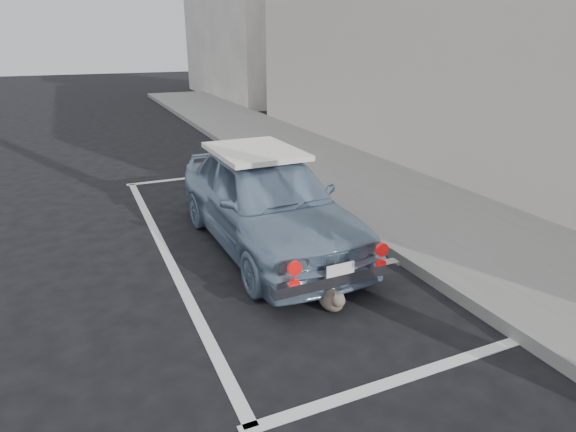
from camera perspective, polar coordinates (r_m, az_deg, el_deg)
ground at (r=4.59m, az=4.50°, el=-16.62°), size 80.00×80.00×0.00m
sidewalk at (r=7.70m, az=18.58°, el=-1.13°), size 2.80×40.00×0.15m
building_far at (r=24.62m, az=-5.09°, el=23.22°), size 3.50×10.00×8.00m
pline_rear at (r=4.49m, az=13.62°, el=-18.13°), size 3.00×0.12×0.01m
pline_front at (r=10.34m, az=-10.32°, el=4.61°), size 3.00×0.12×0.01m
pline_side at (r=6.84m, az=-14.41°, el=-4.05°), size 0.12×7.00×0.01m
retro_coupe at (r=6.60m, az=-2.57°, el=2.01°), size 1.67×3.99×1.34m
cat at (r=5.25m, az=5.21°, el=-9.76°), size 0.24×0.54×0.29m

